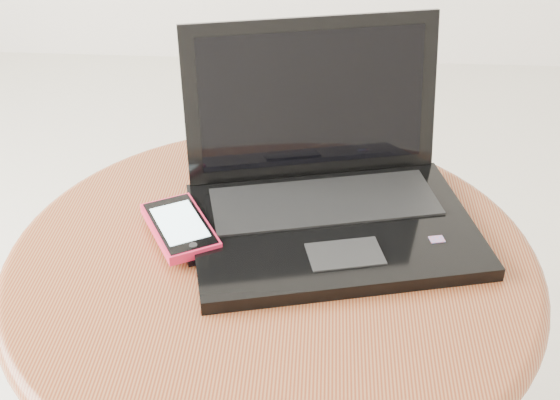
{
  "coord_description": "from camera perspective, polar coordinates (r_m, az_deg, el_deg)",
  "views": [
    {
      "loc": [
        0.11,
        -0.65,
        1.12
      ],
      "look_at": [
        0.06,
        0.13,
        0.6
      ],
      "focal_mm": 47.46,
      "sensor_mm": 36.0,
      "label": 1
    }
  ],
  "objects": [
    {
      "name": "laptop",
      "position": [
        0.98,
        3.59,
        0.79
      ],
      "size": [
        0.42,
        0.37,
        0.24
      ],
      "color": "black",
      "rests_on": "table"
    },
    {
      "name": "phone_pink",
      "position": [
        0.97,
        -7.72,
        -2.08
      ],
      "size": [
        0.12,
        0.15,
        0.02
      ],
      "color": "red",
      "rests_on": "phone_black"
    },
    {
      "name": "table",
      "position": [
        1.02,
        -0.59,
        -9.37
      ],
      "size": [
        0.68,
        0.68,
        0.54
      ],
      "color": "brown",
      "rests_on": "ground"
    },
    {
      "name": "phone_black",
      "position": [
        0.97,
        -6.23,
        -2.5
      ],
      "size": [
        0.11,
        0.13,
        0.01
      ],
      "color": "black",
      "rests_on": "table"
    }
  ]
}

